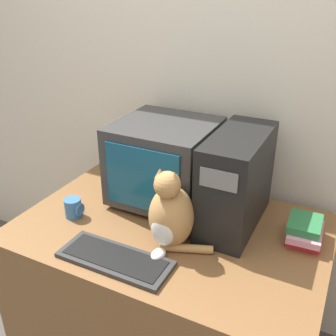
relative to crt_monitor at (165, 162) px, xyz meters
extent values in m
cube|color=beige|center=(0.13, 0.30, 0.28)|extent=(7.00, 0.05, 2.50)
cube|color=brown|center=(0.13, -0.20, -0.59)|extent=(1.33, 0.88, 0.77)
cube|color=#333333|center=(0.00, 0.00, -0.19)|extent=(0.31, 0.26, 0.02)
cube|color=#333333|center=(0.00, 0.00, 0.01)|extent=(0.44, 0.43, 0.37)
cube|color=navy|center=(0.00, -0.21, 0.01)|extent=(0.35, 0.01, 0.29)
cube|color=black|center=(0.36, -0.04, 0.00)|extent=(0.21, 0.47, 0.42)
cube|color=slate|center=(0.36, -0.28, 0.12)|extent=(0.15, 0.01, 0.08)
cube|color=#2D2D2D|center=(0.04, -0.50, -0.20)|extent=(0.45, 0.17, 0.02)
cube|color=black|center=(0.04, -0.50, -0.18)|extent=(0.40, 0.14, 0.00)
ellipsoid|color=#B7844C|center=(0.19, -0.31, -0.07)|extent=(0.19, 0.19, 0.26)
ellipsoid|color=white|center=(0.18, -0.38, -0.09)|extent=(0.10, 0.05, 0.14)
sphere|color=#B7844C|center=(0.18, -0.34, 0.09)|extent=(0.11, 0.11, 0.10)
cone|color=#B7844C|center=(0.15, -0.34, 0.13)|extent=(0.04, 0.04, 0.04)
cone|color=#B7844C|center=(0.21, -0.34, 0.13)|extent=(0.04, 0.04, 0.04)
ellipsoid|color=white|center=(0.18, -0.41, -0.19)|extent=(0.05, 0.08, 0.04)
cylinder|color=#B7844C|center=(0.27, -0.33, -0.19)|extent=(0.20, 0.11, 0.03)
cube|color=red|center=(0.67, -0.03, -0.19)|extent=(0.14, 0.17, 0.03)
cube|color=pink|center=(0.67, -0.05, -0.16)|extent=(0.14, 0.19, 0.03)
cube|color=#28703D|center=(0.66, -0.04, -0.13)|extent=(0.14, 0.17, 0.03)
cylinder|color=black|center=(-0.07, -0.43, -0.20)|extent=(0.14, 0.01, 0.01)
cylinder|color=#33669E|center=(-0.30, -0.32, -0.16)|extent=(0.08, 0.08, 0.09)
torus|color=#33669E|center=(-0.27, -0.32, -0.16)|extent=(0.01, 0.06, 0.06)
camera|label=1|loc=(0.77, -1.49, 0.78)|focal=42.00mm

